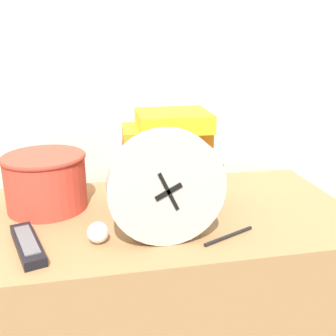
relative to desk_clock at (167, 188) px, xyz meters
The scene contains 7 objects.
wall_back 0.58m from the desk_clock, 100.31° to the left, with size 6.00×0.04×2.40m.
desk_clock is the anchor object (origin of this frame).
book_stack 0.19m from the desk_clock, 78.13° to the left, with size 0.24×0.19×0.25m.
basket 0.36m from the desk_clock, 138.26° to the left, with size 0.21×0.21×0.14m.
tv_remote 0.31m from the desk_clock, behind, with size 0.10×0.18×0.02m.
crumpled_paper_ball 0.18m from the desk_clock, 169.60° to the left, with size 0.05×0.05×0.05m.
pen 0.18m from the desk_clock, ahead, with size 0.13×0.06×0.01m.
Camera 1 is at (-0.06, -0.64, 1.17)m, focal length 42.00 mm.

